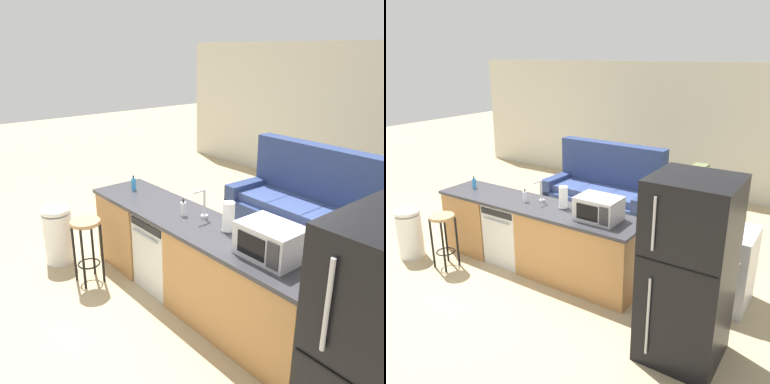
{
  "view_description": "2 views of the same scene",
  "coord_description": "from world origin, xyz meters",
  "views": [
    {
      "loc": [
        2.92,
        -2.33,
        2.48
      ],
      "look_at": [
        0.01,
        0.1,
        1.13
      ],
      "focal_mm": 38.0,
      "sensor_mm": 36.0,
      "label": 1
    },
    {
      "loc": [
        3.3,
        -3.76,
        2.7
      ],
      "look_at": [
        0.62,
        0.29,
        1.07
      ],
      "focal_mm": 38.0,
      "sensor_mm": 36.0,
      "label": 2
    }
  ],
  "objects": [
    {
      "name": "trash_bin",
      "position": [
        -1.52,
        -0.73,
        0.38
      ],
      "size": [
        0.35,
        0.35,
        0.74
      ],
      "color": "white",
      "rests_on": "ground_plane"
    },
    {
      "name": "ground_plane",
      "position": [
        0.0,
        0.0,
        0.0
      ],
      "size": [
        24.0,
        24.0,
        0.0
      ],
      "primitive_type": "plane",
      "color": "tan"
    },
    {
      "name": "bar_stool",
      "position": [
        -0.87,
        -0.66,
        0.54
      ],
      "size": [
        0.32,
        0.32,
        0.74
      ],
      "color": "tan",
      "rests_on": "ground_plane"
    },
    {
      "name": "dish_soap_bottle",
      "position": [
        -0.99,
        0.04,
        0.97
      ],
      "size": [
        0.06,
        0.06,
        0.18
      ],
      "color": "#338CCC",
      "rests_on": "kitchen_counter"
    },
    {
      "name": "sink_faucet",
      "position": [
        0.17,
        0.11,
        1.03
      ],
      "size": [
        0.07,
        0.17,
        0.3
      ],
      "color": "silver",
      "rests_on": "kitchen_counter"
    },
    {
      "name": "dishwasher",
      "position": [
        -0.25,
        -0.0,
        0.42
      ],
      "size": [
        0.58,
        0.61,
        0.84
      ],
      "color": "silver",
      "rests_on": "ground_plane"
    },
    {
      "name": "soap_bottle",
      "position": [
        -0.01,
        -0.0,
        0.97
      ],
      "size": [
        0.06,
        0.06,
        0.18
      ],
      "color": "silver",
      "rests_on": "kitchen_counter"
    },
    {
      "name": "paper_towel_roll",
      "position": [
        0.54,
        0.09,
        1.04
      ],
      "size": [
        0.14,
        0.14,
        0.28
      ],
      "color": "#4C4C51",
      "rests_on": "kitchen_counter"
    },
    {
      "name": "kitchen_counter",
      "position": [
        0.24,
        0.0,
        0.42
      ],
      "size": [
        2.94,
        0.66,
        0.9
      ],
      "color": "#B77F47",
      "rests_on": "ground_plane"
    },
    {
      "name": "couch",
      "position": [
        -0.02,
        2.12,
        0.39
      ],
      "size": [
        2.02,
        0.96,
        1.27
      ],
      "color": "navy",
      "rests_on": "ground_plane"
    },
    {
      "name": "microwave",
      "position": [
        1.1,
        -0.0,
        1.04
      ],
      "size": [
        0.5,
        0.37,
        0.28
      ],
      "color": "#B7B7BC",
      "rests_on": "kitchen_counter"
    }
  ]
}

